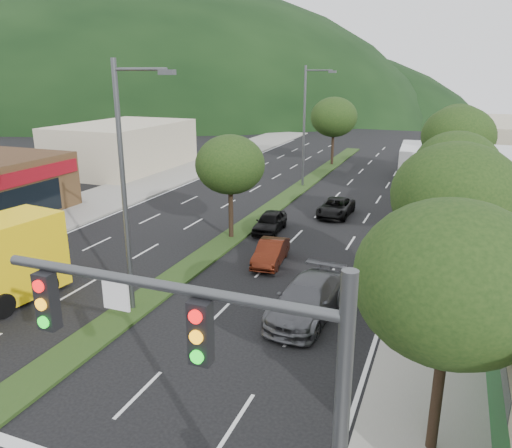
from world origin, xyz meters
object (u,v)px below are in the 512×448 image
at_px(tree_r_d, 458,137).
at_px(motorhome, 413,161).
at_px(car_queue_b, 307,299).
at_px(tree_r_b, 455,196).
at_px(car_queue_c, 271,252).
at_px(tree_r_e, 458,127).
at_px(car_queue_d, 336,207).
at_px(tree_med_far, 334,117).
at_px(tree_med_near, 230,165).
at_px(streetlight_mid, 307,121).
at_px(streetlight_near, 127,179).
at_px(traffic_signal, 242,397).
at_px(tree_r_c, 456,167).
at_px(car_queue_a, 270,222).
at_px(tree_r_a, 451,282).

xyz_separation_m(tree_r_d, motorhome, (-3.55, 9.94, -3.56)).
bearing_deg(car_queue_b, tree_r_b, 24.91).
height_order(tree_r_b, car_queue_c, tree_r_b).
distance_m(tree_r_e, car_queue_d, 17.18).
relative_size(tree_r_d, tree_med_far, 1.03).
bearing_deg(tree_med_near, streetlight_mid, 89.22).
height_order(tree_med_near, motorhome, tree_med_near).
height_order(tree_r_b, motorhome, tree_r_b).
relative_size(tree_r_b, motorhome, 0.86).
relative_size(tree_med_near, car_queue_b, 1.15).
bearing_deg(streetlight_near, traffic_signal, -47.23).
bearing_deg(car_queue_d, tree_r_e, 65.14).
bearing_deg(tree_r_c, car_queue_b, -117.14).
relative_size(car_queue_a, car_queue_d, 0.87).
height_order(tree_r_a, tree_med_near, tree_r_a).
bearing_deg(tree_med_near, tree_med_far, 90.00).
xyz_separation_m(tree_r_a, car_queue_c, (-8.44, 11.05, -4.22)).
xyz_separation_m(tree_med_near, car_queue_d, (4.71, 7.05, -3.84)).
relative_size(tree_r_a, tree_med_near, 1.10).
height_order(tree_r_a, tree_r_e, tree_r_e).
bearing_deg(streetlight_near, tree_r_b, 18.73).
xyz_separation_m(tree_r_e, streetlight_mid, (-11.79, -7.00, 0.69)).
bearing_deg(tree_r_e, car_queue_d, -116.01).
distance_m(tree_med_near, streetlight_near, 10.07).
bearing_deg(tree_med_far, streetlight_mid, -88.93).
height_order(tree_r_d, car_queue_a, tree_r_d).
height_order(streetlight_mid, car_queue_b, streetlight_mid).
relative_size(tree_r_c, car_queue_a, 1.75).
bearing_deg(tree_r_e, car_queue_c, -108.69).
relative_size(traffic_signal, tree_r_d, 0.98).
height_order(car_queue_a, car_queue_d, car_queue_a).
relative_size(traffic_signal, tree_med_far, 1.01).
height_order(tree_r_a, streetlight_mid, streetlight_mid).
xyz_separation_m(tree_med_near, car_queue_c, (3.56, -2.95, -3.83)).
bearing_deg(tree_r_e, traffic_signal, -94.09).
xyz_separation_m(tree_r_e, tree_med_far, (-12.00, 4.00, 0.11)).
height_order(car_queue_b, motorhome, motorhome).
bearing_deg(traffic_signal, car_queue_d, 99.23).
xyz_separation_m(traffic_signal, tree_r_d, (2.97, 31.54, 0.54)).
bearing_deg(streetlight_near, tree_r_e, 69.77).
xyz_separation_m(tree_r_b, tree_r_c, (0.00, 8.00, -0.29)).
xyz_separation_m(streetlight_near, car_queue_d, (4.50, 17.05, -4.99)).
distance_m(tree_r_e, streetlight_near, 34.11).
height_order(tree_r_b, tree_r_e, tree_r_b).
distance_m(car_queue_a, car_queue_b, 11.27).
bearing_deg(car_queue_d, traffic_signal, -79.61).
bearing_deg(car_queue_d, tree_med_far, 105.10).
bearing_deg(motorhome, tree_r_b, -85.84).
xyz_separation_m(tree_med_far, car_queue_a, (1.70, -23.95, -4.38)).
bearing_deg(streetlight_mid, streetlight_near, -90.00).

